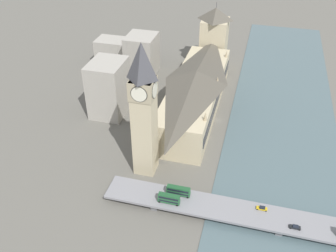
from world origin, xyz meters
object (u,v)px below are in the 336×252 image
Objects in this scene: car_northbound_lead at (295,227)px; parliament_hall at (196,91)px; car_southbound_lead at (262,208)px; victoria_tower at (214,38)px; double_decker_bus_rear at (178,191)px; clock_tower at (144,109)px; double_decker_bus_mid at (169,198)px; road_bridge at (280,220)px.

parliament_hall is at bearing -54.89° from car_northbound_lead.
car_northbound_lead is 16.07m from car_southbound_lead.
victoria_tower is 168.25m from car_northbound_lead.
victoria_tower is at bearing -86.70° from double_decker_bus_rear.
parliament_hall is 68.44m from victoria_tower.
parliament_hall is 9.59× the size of double_decker_bus_rear.
clock_tower is 85.20m from car_northbound_lead.
car_northbound_lead is (-56.00, 0.28, -1.99)m from double_decker_bus_mid.
car_southbound_lead is at bearing 107.69° from victoria_tower.
clock_tower is 79.49m from road_bridge.
car_southbound_lead is at bearing -178.82° from double_decker_bus_rear.
double_decker_bus_mid is at bearing 64.23° from double_decker_bus_rear.
parliament_hall reaches higher than double_decker_bus_rear.
double_decker_bus_rear is (-21.72, 17.90, -30.95)m from clock_tower.
car_southbound_lead is (-47.29, 148.26, -18.47)m from victoria_tower.
car_northbound_lead is at bearing 153.38° from car_southbound_lead.
victoria_tower is (0.05, -67.83, 9.14)m from parliament_hall.
car_southbound_lead is at bearing 120.42° from parliament_hall.
clock_tower is at bearing -39.49° from double_decker_bus_rear.
double_decker_bus_rear is at bearing -6.88° from car_northbound_lead.
victoria_tower is 10.56× the size of car_southbound_lead.
clock_tower reaches higher than car_northbound_lead.
road_bridge is (-55.44, 84.05, -10.88)m from parliament_hall.
double_decker_bus_mid is 0.90× the size of double_decker_bus_rear.
clock_tower is at bearing 78.25° from parliament_hall.
car_southbound_lead is (-41.64, -6.92, -1.99)m from double_decker_bus_mid.
parliament_hall reaches higher than road_bridge.
victoria_tower is 150.22m from double_decker_bus_rear.
road_bridge is at bearing 110.07° from victoria_tower.
road_bridge is at bearing 123.41° from parliament_hall.
road_bridge is 50.08m from double_decker_bus_mid.
car_southbound_lead is (-47.23, 80.43, -9.33)m from parliament_hall.
car_northbound_lead is at bearing 111.63° from victoria_tower.
double_decker_bus_mid is (-18.77, 24.02, -30.84)m from clock_tower.
parliament_hall reaches higher than car_southbound_lead.
car_northbound_lead is (-6.16, 3.58, 1.55)m from road_bridge.
car_southbound_lead is at bearing -23.81° from road_bridge.
road_bridge is 33.62× the size of car_southbound_lead.
car_southbound_lead is (-38.68, -0.80, -1.88)m from double_decker_bus_rear.
double_decker_bus_mid is at bearing -0.29° from car_northbound_lead.
victoria_tower is 156.15m from double_decker_bus_mid.
clock_tower reaches higher than victoria_tower.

